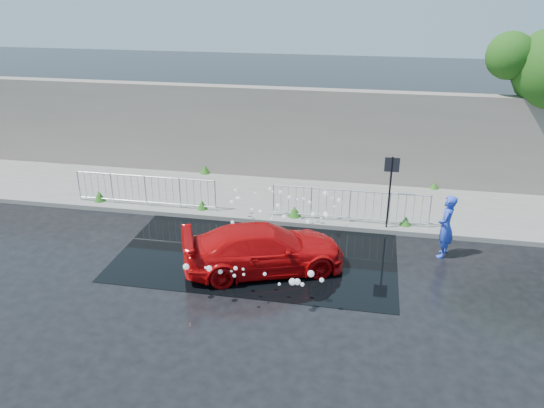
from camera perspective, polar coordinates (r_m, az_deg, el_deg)
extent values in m
plane|color=black|center=(14.97, -4.13, -6.77)|extent=(90.00, 90.00, 0.00)
cube|color=#5E5D59|center=(19.32, -0.39, 0.69)|extent=(30.00, 4.00, 0.15)
cube|color=#5E5D59|center=(17.52, -1.66, -1.75)|extent=(30.00, 0.25, 0.16)
cube|color=#6D655C|center=(20.77, 0.79, 7.64)|extent=(30.00, 0.60, 3.50)
cube|color=black|center=(15.71, -1.44, -5.15)|extent=(8.00, 5.00, 0.01)
cylinder|color=black|center=(16.81, 12.50, 0.92)|extent=(0.06, 0.06, 2.50)
cube|color=black|center=(16.47, 12.79, 4.14)|extent=(0.45, 0.04, 0.45)
sphere|color=#183A0D|center=(20.56, 24.24, 14.35)|extent=(1.65, 1.65, 1.65)
cylinder|color=silver|center=(19.92, -20.05, 1.88)|extent=(0.05, 0.05, 1.10)
cylinder|color=silver|center=(17.94, -6.12, 0.90)|extent=(0.05, 0.05, 1.10)
cylinder|color=silver|center=(18.61, -13.60, 2.91)|extent=(5.00, 0.04, 0.04)
cylinder|color=silver|center=(18.95, -13.33, 0.22)|extent=(5.00, 0.04, 0.04)
cylinder|color=silver|center=(17.49, 0.16, 0.44)|extent=(0.05, 0.05, 1.10)
cylinder|color=silver|center=(17.35, 16.61, -0.78)|extent=(0.05, 0.05, 1.10)
cylinder|color=silver|center=(17.05, 8.45, 1.44)|extent=(5.00, 0.04, 0.04)
cylinder|color=silver|center=(17.42, 8.27, -1.47)|extent=(5.00, 0.04, 0.04)
cone|color=#1C5015|center=(19.75, -18.08, 0.85)|extent=(0.40, 0.40, 0.39)
cone|color=#1C5015|center=(18.28, -7.53, -0.07)|extent=(0.36, 0.36, 0.32)
cone|color=#1C5015|center=(17.58, 2.43, -0.80)|extent=(0.44, 0.44, 0.35)
cone|color=#1C5015|center=(17.49, 14.18, -1.75)|extent=(0.38, 0.38, 0.29)
cone|color=#1C5015|center=(21.67, -7.22, 3.74)|extent=(0.42, 0.42, 0.34)
cone|color=#1C5015|center=(20.85, 17.08, 1.93)|extent=(0.34, 0.34, 0.24)
sphere|color=white|center=(17.30, 0.91, 1.27)|extent=(0.13, 0.13, 0.13)
sphere|color=white|center=(17.11, 5.77, 1.12)|extent=(0.17, 0.17, 0.17)
sphere|color=white|center=(16.54, 0.75, -0.35)|extent=(0.12, 0.12, 0.12)
sphere|color=white|center=(17.15, 0.08, 1.34)|extent=(0.07, 0.07, 0.07)
sphere|color=white|center=(16.75, -4.34, 0.19)|extent=(0.14, 0.14, 0.14)
sphere|color=white|center=(16.48, -2.16, -0.62)|extent=(0.11, 0.11, 0.11)
sphere|color=white|center=(17.27, -3.75, 0.61)|extent=(0.13, 0.13, 0.13)
sphere|color=white|center=(17.09, -3.56, 0.62)|extent=(0.10, 0.10, 0.10)
sphere|color=white|center=(16.36, -1.25, -0.85)|extent=(0.13, 0.13, 0.13)
sphere|color=white|center=(16.74, 4.06, 0.19)|extent=(0.12, 0.12, 0.12)
sphere|color=white|center=(15.93, -0.44, -2.57)|extent=(0.08, 0.08, 0.08)
sphere|color=white|center=(17.02, 7.23, 0.38)|extent=(0.14, 0.14, 0.14)
sphere|color=white|center=(16.36, 5.77, -1.09)|extent=(0.16, 0.16, 0.16)
sphere|color=white|center=(17.45, -3.95, 1.48)|extent=(0.11, 0.11, 0.11)
sphere|color=white|center=(16.41, -4.28, -1.99)|extent=(0.12, 0.12, 0.12)
sphere|color=white|center=(16.22, 5.84, -1.25)|extent=(0.15, 0.15, 0.15)
sphere|color=white|center=(15.57, 6.32, -4.52)|extent=(0.17, 0.17, 0.17)
sphere|color=white|center=(17.07, 1.90, 0.71)|extent=(0.14, 0.14, 0.14)
sphere|color=white|center=(16.41, 0.66, -0.18)|extent=(0.14, 0.14, 0.14)
sphere|color=white|center=(17.41, -0.22, 1.64)|extent=(0.11, 0.11, 0.11)
sphere|color=white|center=(16.69, 6.59, 0.62)|extent=(0.06, 0.06, 0.06)
sphere|color=white|center=(16.08, 3.88, -1.95)|extent=(0.13, 0.13, 0.13)
sphere|color=white|center=(16.25, 4.43, -1.14)|extent=(0.15, 0.15, 0.15)
sphere|color=white|center=(16.04, 1.33, -1.42)|extent=(0.15, 0.15, 0.15)
sphere|color=white|center=(16.80, 3.43, 0.57)|extent=(0.10, 0.10, 0.10)
sphere|color=white|center=(17.32, -1.82, 1.20)|extent=(0.07, 0.07, 0.07)
sphere|color=white|center=(15.70, 1.83, -3.34)|extent=(0.18, 0.18, 0.18)
sphere|color=white|center=(16.06, -0.08, -1.62)|extent=(0.08, 0.08, 0.08)
sphere|color=white|center=(16.65, 6.74, -0.29)|extent=(0.08, 0.08, 0.08)
sphere|color=white|center=(16.27, 5.31, -1.53)|extent=(0.07, 0.07, 0.07)
sphere|color=white|center=(16.67, 2.75, 0.49)|extent=(0.08, 0.08, 0.08)
sphere|color=white|center=(16.36, 0.25, -0.93)|extent=(0.07, 0.07, 0.07)
sphere|color=white|center=(16.06, 1.06, -2.77)|extent=(0.11, 0.11, 0.11)
sphere|color=white|center=(12.96, -6.78, -6.90)|extent=(0.15, 0.15, 0.15)
sphere|color=white|center=(13.34, 0.79, -8.61)|extent=(0.08, 0.08, 0.08)
sphere|color=white|center=(12.67, -4.08, -7.70)|extent=(0.08, 0.08, 0.08)
sphere|color=white|center=(12.60, 2.20, -8.35)|extent=(0.17, 0.17, 0.17)
sphere|color=white|center=(13.20, -3.06, -7.58)|extent=(0.07, 0.07, 0.07)
sphere|color=white|center=(12.79, -3.12, -7.02)|extent=(0.06, 0.06, 0.06)
sphere|color=white|center=(13.57, -0.78, -7.54)|extent=(0.09, 0.09, 0.09)
sphere|color=white|center=(13.51, -7.15, -6.81)|extent=(0.07, 0.07, 0.07)
sphere|color=white|center=(13.72, -5.59, -7.21)|extent=(0.14, 0.14, 0.14)
sphere|color=white|center=(12.76, 2.75, -8.36)|extent=(0.16, 0.16, 0.16)
sphere|color=white|center=(12.67, 5.36, -8.15)|extent=(0.11, 0.11, 0.11)
sphere|color=white|center=(13.42, -3.94, -6.91)|extent=(0.11, 0.11, 0.11)
sphere|color=white|center=(13.20, -9.24, -6.68)|extent=(0.16, 0.16, 0.16)
sphere|color=white|center=(12.98, 4.20, -7.48)|extent=(0.17, 0.17, 0.17)
sphere|color=white|center=(13.72, -4.37, -7.18)|extent=(0.08, 0.08, 0.08)
sphere|color=white|center=(13.32, 3.28, -8.64)|extent=(0.10, 0.10, 0.10)
imported|color=#B20708|center=(14.52, -0.84, -4.84)|extent=(4.75, 3.29, 1.28)
imported|color=blue|center=(15.89, 18.19, -2.30)|extent=(0.63, 0.78, 1.87)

